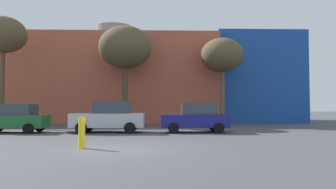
{
  "coord_description": "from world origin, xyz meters",
  "views": [
    {
      "loc": [
        1.52,
        -11.68,
        1.54
      ],
      "look_at": [
        2.08,
        8.31,
        2.35
      ],
      "focal_mm": 33.76,
      "sensor_mm": 36.0,
      "label": 1
    }
  ],
  "objects_px": {
    "parked_car_2": "(109,117)",
    "bollard_yellow_0": "(82,133)",
    "bare_tree_0": "(125,48)",
    "bare_tree_1": "(3,36)",
    "bare_tree_2": "(222,56)",
    "parked_car_1": "(14,118)",
    "parked_car_3": "(195,118)"
  },
  "relations": [
    {
      "from": "parked_car_2",
      "to": "bare_tree_1",
      "type": "xyz_separation_m",
      "value": [
        -9.12,
        5.3,
        6.18
      ]
    },
    {
      "from": "parked_car_3",
      "to": "bare_tree_0",
      "type": "relative_size",
      "value": 0.5
    },
    {
      "from": "parked_car_2",
      "to": "parked_car_3",
      "type": "relative_size",
      "value": 1.06
    },
    {
      "from": "parked_car_1",
      "to": "bare_tree_0",
      "type": "distance_m",
      "value": 10.78
    },
    {
      "from": "bare_tree_0",
      "to": "bare_tree_1",
      "type": "relative_size",
      "value": 0.97
    },
    {
      "from": "parked_car_1",
      "to": "parked_car_2",
      "type": "distance_m",
      "value": 5.75
    },
    {
      "from": "parked_car_3",
      "to": "parked_car_2",
      "type": "bearing_deg",
      "value": -0.0
    },
    {
      "from": "parked_car_2",
      "to": "bollard_yellow_0",
      "type": "height_order",
      "value": "parked_car_2"
    },
    {
      "from": "parked_car_1",
      "to": "bare_tree_1",
      "type": "relative_size",
      "value": 0.46
    },
    {
      "from": "parked_car_2",
      "to": "bare_tree_0",
      "type": "bearing_deg",
      "value": -91.52
    },
    {
      "from": "bare_tree_0",
      "to": "bare_tree_1",
      "type": "height_order",
      "value": "bare_tree_1"
    },
    {
      "from": "bare_tree_0",
      "to": "parked_car_2",
      "type": "bearing_deg",
      "value": -91.52
    },
    {
      "from": "bare_tree_0",
      "to": "bare_tree_2",
      "type": "height_order",
      "value": "bare_tree_0"
    },
    {
      "from": "bare_tree_1",
      "to": "parked_car_1",
      "type": "bearing_deg",
      "value": -57.58
    },
    {
      "from": "parked_car_2",
      "to": "bare_tree_1",
      "type": "distance_m",
      "value": 12.22
    },
    {
      "from": "parked_car_2",
      "to": "bare_tree_1",
      "type": "relative_size",
      "value": 0.51
    },
    {
      "from": "parked_car_1",
      "to": "bollard_yellow_0",
      "type": "relative_size",
      "value": 3.42
    },
    {
      "from": "parked_car_1",
      "to": "bare_tree_0",
      "type": "bearing_deg",
      "value": -130.35
    },
    {
      "from": "parked_car_3",
      "to": "bare_tree_2",
      "type": "relative_size",
      "value": 0.56
    },
    {
      "from": "parked_car_1",
      "to": "bare_tree_2",
      "type": "distance_m",
      "value": 16.7
    },
    {
      "from": "bare_tree_2",
      "to": "bollard_yellow_0",
      "type": "height_order",
      "value": "bare_tree_2"
    },
    {
      "from": "parked_car_2",
      "to": "bare_tree_2",
      "type": "height_order",
      "value": "bare_tree_2"
    },
    {
      "from": "bare_tree_0",
      "to": "bollard_yellow_0",
      "type": "distance_m",
      "value": 15.62
    },
    {
      "from": "bare_tree_0",
      "to": "bare_tree_1",
      "type": "xyz_separation_m",
      "value": [
        -9.3,
        -1.69,
        0.6
      ]
    },
    {
      "from": "parked_car_1",
      "to": "bare_tree_1",
      "type": "distance_m",
      "value": 8.87
    },
    {
      "from": "bollard_yellow_0",
      "to": "bare_tree_0",
      "type": "bearing_deg",
      "value": 89.81
    },
    {
      "from": "bare_tree_2",
      "to": "bare_tree_1",
      "type": "bearing_deg",
      "value": -173.72
    },
    {
      "from": "bare_tree_0",
      "to": "bare_tree_1",
      "type": "distance_m",
      "value": 9.47
    },
    {
      "from": "parked_car_2",
      "to": "bare_tree_0",
      "type": "relative_size",
      "value": 0.52
    },
    {
      "from": "parked_car_3",
      "to": "bare_tree_2",
      "type": "bearing_deg",
      "value": -113.46
    },
    {
      "from": "parked_car_2",
      "to": "bollard_yellow_0",
      "type": "xyz_separation_m",
      "value": [
        0.14,
        -7.46,
        -0.36
      ]
    },
    {
      "from": "bare_tree_0",
      "to": "bollard_yellow_0",
      "type": "relative_size",
      "value": 7.17
    }
  ]
}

